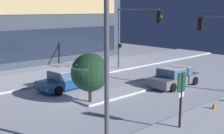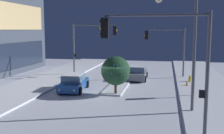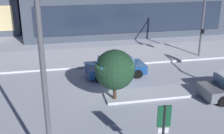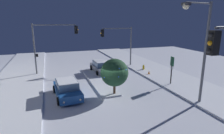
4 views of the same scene
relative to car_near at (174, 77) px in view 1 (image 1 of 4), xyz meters
The scene contains 10 objects.
ground 7.87m from the car_near, 169.86° to the left, with size 52.00×52.00×0.00m, color silver.
curb_strip_far 12.33m from the car_near, 128.83° to the left, with size 52.00×5.20×0.14m, color silver.
median_strip 3.99m from the car_near, 159.41° to the left, with size 9.00×1.80×0.14m, color silver.
car_near is the anchor object (origin of this frame).
car_far 8.39m from the car_near, 143.53° to the left, with size 4.57×2.30×1.49m.
traffic_light_corner_far_right 6.90m from the car_near, 75.59° to the left, with size 0.32×5.38×6.14m.
street_lamp_arched 13.01m from the car_near, 160.15° to the right, with size 0.61×2.66×7.72m.
parking_info_sign 8.93m from the car_near, 142.67° to the right, with size 0.55×0.12×2.93m.
decorated_tree_median 7.84m from the car_near, behind, with size 2.48×2.42×3.26m.
construction_cone 6.00m from the car_near, 121.62° to the right, with size 0.36×0.36×0.55m, color orange.
Camera 1 is at (-11.36, -14.74, 5.95)m, focal length 47.74 mm.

